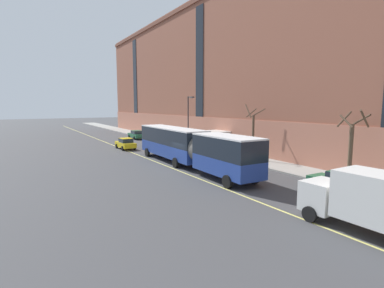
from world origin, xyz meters
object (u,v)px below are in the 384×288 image
object	(u,v)px
parked_car_darkgray_2	(235,157)
fire_hydrant	(218,152)
parked_car_silver_1	(160,140)
taxi_cab	(126,144)
street_lamp	(189,117)
parked_car_green_3	(136,135)
box_truck	(381,202)
parked_car_green_4	(343,183)
street_tree_near_corner	(351,144)
city_bus	(188,146)
street_tree_mid_block	(253,133)

from	to	relation	value
parked_car_darkgray_2	fire_hydrant	xyz separation A→B (m)	(1.71, 5.42, -0.29)
parked_car_silver_1	taxi_cab	distance (m)	6.15
street_lamp	parked_car_green_3	bearing A→B (deg)	96.95
box_truck	taxi_cab	size ratio (longest dim) A/B	1.67
parked_car_green_4	fire_hydrant	world-z (taller)	parked_car_green_4
box_truck	fire_hydrant	bearing A→B (deg)	72.67
parked_car_green_3	box_truck	bearing A→B (deg)	-96.46
parked_car_silver_1	street_tree_near_corner	size ratio (longest dim) A/B	0.78
city_bus	parked_car_green_4	xyz separation A→B (m)	(4.58, -13.39, -1.36)
parked_car_green_4	fire_hydrant	size ratio (longest dim) A/B	6.28
parked_car_darkgray_2	fire_hydrant	size ratio (longest dim) A/B	6.16
parked_car_green_3	street_tree_near_corner	size ratio (longest dim) A/B	0.83
city_bus	taxi_cab	bearing A→B (deg)	95.10
parked_car_darkgray_2	box_truck	size ratio (longest dim) A/B	0.62
taxi_cab	street_lamp	bearing A→B (deg)	-28.79
parked_car_green_3	parked_car_green_4	world-z (taller)	same
city_bus	street_tree_near_corner	world-z (taller)	street_tree_near_corner
street_tree_near_corner	box_truck	bearing A→B (deg)	-142.04
parked_car_darkgray_2	city_bus	bearing A→B (deg)	161.01
parked_car_darkgray_2	taxi_cab	world-z (taller)	same
city_bus	parked_car_silver_1	xyz separation A→B (m)	(4.60, 16.73, -1.36)
parked_car_green_4	street_lamp	world-z (taller)	street_lamp
parked_car_green_3	box_truck	distance (m)	45.58
parked_car_green_4	street_tree_mid_block	distance (m)	13.44
parked_car_silver_1	street_tree_mid_block	distance (m)	17.78
parked_car_green_4	street_tree_near_corner	world-z (taller)	street_tree_near_corner
street_lamp	fire_hydrant	xyz separation A→B (m)	(-0.10, -7.12, -4.05)
parked_car_green_4	street_tree_near_corner	bearing A→B (deg)	24.96
parked_car_silver_1	street_lamp	size ratio (longest dim) A/B	0.62
parked_car_green_3	parked_car_green_4	size ratio (longest dim) A/B	1.05
taxi_cab	street_lamp	size ratio (longest dim) A/B	0.59
city_bus	parked_car_green_3	world-z (taller)	city_bus
box_truck	parked_car_darkgray_2	bearing A→B (deg)	72.73
parked_car_darkgray_2	box_truck	xyz separation A→B (m)	(-5.25, -16.88, 0.93)
parked_car_silver_1	box_truck	size ratio (longest dim) A/B	0.62
parked_car_darkgray_2	street_tree_mid_block	xyz separation A→B (m)	(3.27, 1.03, 2.31)
taxi_cab	fire_hydrant	bearing A→B (deg)	-55.91
city_bus	parked_car_silver_1	size ratio (longest dim) A/B	4.40
parked_car_silver_1	parked_car_darkgray_2	bearing A→B (deg)	-89.81
parked_car_silver_1	parked_car_darkgray_2	size ratio (longest dim) A/B	1.00
parked_car_darkgray_2	parked_car_green_3	bearing A→B (deg)	90.25
parked_car_silver_1	fire_hydrant	distance (m)	13.04
taxi_cab	street_lamp	xyz separation A→B (m)	(7.83, -4.30, 3.76)
parked_car_green_4	street_tree_mid_block	xyz separation A→B (m)	(3.35, 12.81, 2.31)
parked_car_green_4	taxi_cab	distance (m)	29.24
parked_car_silver_1	fire_hydrant	xyz separation A→B (m)	(1.77, -12.92, -0.29)
city_bus	street_tree_mid_block	distance (m)	8.01
parked_car_green_4	parked_car_darkgray_2	bearing A→B (deg)	89.61
street_tree_near_corner	city_bus	bearing A→B (deg)	123.92
parked_car_silver_1	street_tree_near_corner	bearing A→B (deg)	-83.31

